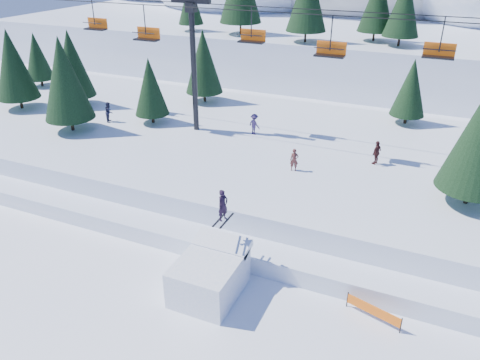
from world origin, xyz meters
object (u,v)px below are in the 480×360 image
at_px(jump_kicker, 210,274).
at_px(banner_near, 373,311).
at_px(chairlift, 319,57).
at_px(banner_far, 385,281).

height_order(jump_kicker, banner_near, jump_kicker).
xyz_separation_m(chairlift, banner_far, (7.30, -11.31, -8.78)).
relative_size(chairlift, banner_far, 16.56).
xyz_separation_m(banner_near, banner_far, (0.18, 2.53, 0.00)).
xyz_separation_m(chairlift, banner_near, (7.12, -13.84, -8.78)).
relative_size(jump_kicker, chairlift, 0.12).
bearing_deg(banner_far, banner_near, -94.03).
relative_size(jump_kicker, banner_far, 1.94).
bearing_deg(banner_far, jump_kicker, -154.71).
distance_m(jump_kicker, chairlift, 17.32).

